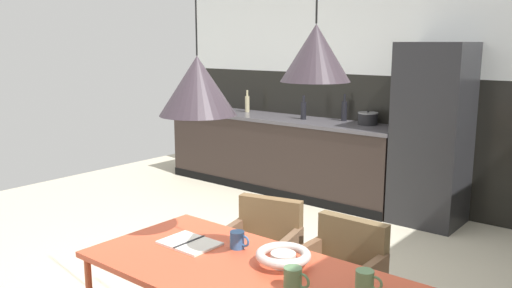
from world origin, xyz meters
TOP-DOWN VIEW (x-y plane):
  - ground_plane at (0.00, 0.00)m, footprint 7.83×7.83m
  - back_wall_splashback_dark at (0.00, 2.78)m, footprint 6.03×0.12m
  - back_wall_panel_upper at (0.00, 2.78)m, footprint 6.03×0.12m
  - kitchen_counter at (-1.30, 2.42)m, footprint 3.15×0.63m
  - refrigerator_column at (0.61, 2.42)m, footprint 0.66×0.60m
  - dining_table at (1.00, -0.90)m, footprint 1.69×0.78m
  - armchair_far_side at (0.41, -0.04)m, footprint 0.57×0.57m
  - armchair_head_of_table at (1.03, -0.05)m, footprint 0.49×0.47m
  - fruit_bowl at (1.10, -0.75)m, footprint 0.27×0.27m
  - open_book at (0.54, -0.84)m, footprint 0.30×0.23m
  - mug_dark_espresso at (1.28, -0.93)m, footprint 0.13×0.08m
  - mug_wide_latte at (0.78, -0.72)m, footprint 0.12×0.08m
  - mug_white_ceramic at (1.53, -0.74)m, footprint 0.13×0.08m
  - cooking_pot at (-0.17, 2.55)m, footprint 0.22×0.22m
  - bottle_vinegar_dark at (-0.52, 2.63)m, footprint 0.07×0.07m
  - bottle_spice_small at (-1.90, 2.52)m, footprint 0.06×0.06m
  - bottle_oil_tall at (-0.95, 2.43)m, footprint 0.06×0.06m
  - pendant_lamp_over_table_near at (0.66, -0.88)m, footprint 0.38×0.38m
  - pendant_lamp_over_table_far at (1.34, -0.87)m, footprint 0.29×0.29m

SIDE VIEW (x-z plane):
  - ground_plane at x=0.00m, z-range 0.00..0.00m
  - kitchen_counter at x=-1.30m, z-range 0.00..0.92m
  - armchair_head_of_table at x=1.03m, z-range 0.12..0.86m
  - armchair_far_side at x=0.41m, z-range 0.11..0.87m
  - dining_table at x=1.00m, z-range 0.32..1.07m
  - back_wall_splashback_dark at x=0.00m, z-range 0.00..1.45m
  - open_book at x=0.54m, z-range 0.74..0.76m
  - mug_wide_latte at x=0.78m, z-range 0.74..0.83m
  - mug_white_ceramic at x=1.53m, z-range 0.74..0.84m
  - fruit_bowl at x=1.10m, z-range 0.75..0.83m
  - mug_dark_espresso at x=1.28m, z-range 0.74..0.85m
  - refrigerator_column at x=0.61m, z-range 0.00..1.81m
  - cooking_pot at x=-0.17m, z-range 0.91..1.06m
  - bottle_spice_small at x=-1.90m, z-range 0.89..1.17m
  - bottle_oil_tall at x=-0.95m, z-range 0.89..1.17m
  - bottle_vinegar_dark at x=-0.52m, z-range 0.88..1.19m
  - pendant_lamp_over_table_near at x=0.66m, z-range 0.91..2.30m
  - pendant_lamp_over_table_far at x=1.34m, z-range 1.17..2.37m
  - back_wall_panel_upper at x=0.00m, z-range 1.45..2.90m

